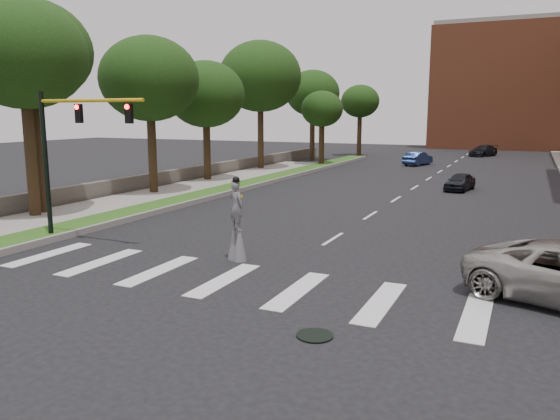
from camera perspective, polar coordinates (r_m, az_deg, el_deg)
The scene contains 20 objects.
ground_plane at distance 16.42m, azimuth -3.73°, elevation -8.82°, with size 160.00×160.00×0.00m, color black.
grass_median at distance 38.95m, azimuth -4.71°, elevation 2.40°, with size 2.00×60.00×0.25m, color #265217.
median_curb at distance 38.45m, azimuth -3.34°, elevation 2.34°, with size 0.20×60.00×0.28m, color gray.
sidewalk_left at distance 32.67m, azimuth -17.98°, elevation 0.39°, with size 4.00×60.00×0.18m, color gray.
stone_wall at distance 43.47m, azimuth -9.77°, elevation 3.66°, with size 0.50×56.00×1.10m, color #555149.
manhole at distance 13.54m, azimuth 3.65°, elevation -12.96°, with size 0.90×0.90×0.04m, color black.
building_backdrop at distance 91.74m, azimuth 24.20°, elevation 11.53°, with size 26.00×14.00×18.00m, color #9E5031.
traffic_signal at distance 23.96m, azimuth -21.44°, elevation 6.61°, with size 5.30×0.23×6.20m.
stilt_performer at distance 19.88m, azimuth -4.54°, elevation -1.77°, with size 0.81×0.66×3.09m.
car_near at distance 39.96m, azimuth 18.29°, elevation 2.82°, with size 1.44×3.59×1.22m, color black.
car_mid at distance 58.20m, azimuth 14.21°, elevation 5.24°, with size 1.47×4.22×1.39m, color navy.
car_far at distance 72.79m, azimuth 20.46°, elevation 5.81°, with size 1.90×4.67×1.36m, color black.
tree_1 at distance 31.14m, azimuth -24.58°, elevation 14.76°, with size 6.05×6.05×10.96m.
tree_2 at distance 36.78m, azimuth -13.49°, elevation 13.13°, with size 6.35×6.35×10.17m.
tree_3 at distance 43.16m, azimuth -7.77°, elevation 11.85°, with size 5.99×5.99×9.29m.
tree_4 at distance 51.91m, azimuth -2.07°, elevation 13.75°, with size 7.65×7.65×11.91m.
tree_5 at distance 62.03m, azimuth 3.43°, elevation 12.06°, with size 5.99×5.99×10.05m.
tree_6 at distance 55.84m, azimuth 4.41°, elevation 10.42°, with size 4.24×4.24×7.53m.
tree_7 at distance 69.56m, azimuth 8.37°, elevation 11.13°, with size 4.74×4.74×8.78m.
tree_8 at distance 30.30m, azimuth -25.29°, elevation 14.43°, with size 6.25×6.25×10.80m.
Camera 1 is at (7.41, -13.66, 5.32)m, focal length 35.00 mm.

